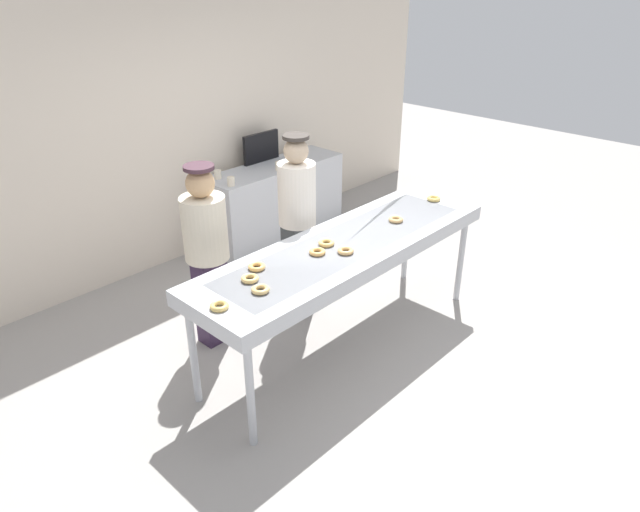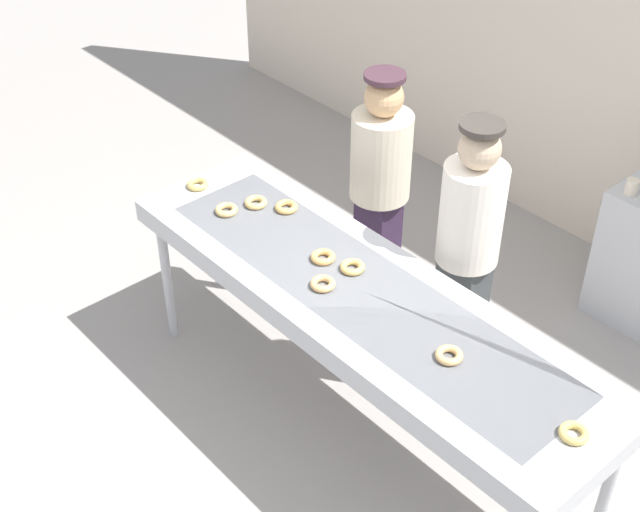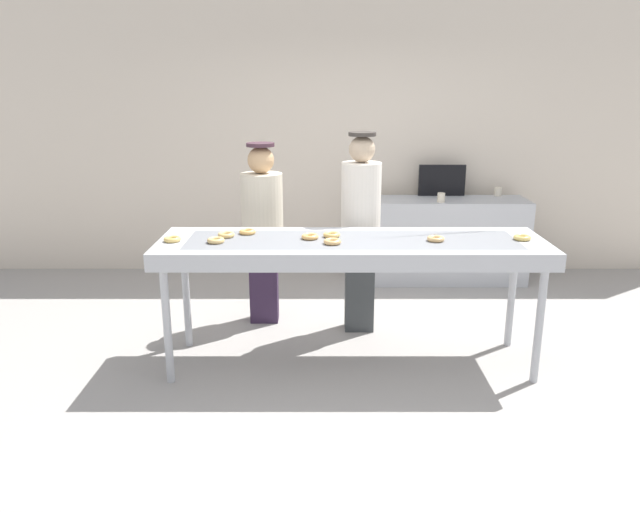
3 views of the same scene
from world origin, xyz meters
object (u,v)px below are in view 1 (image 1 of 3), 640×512
glazed_donut_8 (219,306)px  glazed_donut_7 (396,219)px  worker_assistant (297,218)px  menu_display (261,147)px  glazed_donut_5 (317,252)px  paper_cup_2 (218,174)px  glazed_donut_0 (326,243)px  fryer_conveyor (346,250)px  paper_cup_0 (231,181)px  worker_baker (207,246)px  prep_counter (276,202)px  glazed_donut_6 (346,251)px  glazed_donut_4 (257,267)px  glazed_donut_2 (433,198)px  glazed_donut_3 (250,279)px  paper_cup_3 (279,166)px  glazed_donut_1 (260,289)px  paper_cup_1 (300,147)px

glazed_donut_8 → glazed_donut_7: bearing=0.4°
worker_assistant → menu_display: bearing=-138.3°
glazed_donut_5 → paper_cup_2: 2.17m
glazed_donut_0 → glazed_donut_8: 1.13m
fryer_conveyor → glazed_donut_7: bearing=-3.3°
paper_cup_0 → worker_baker: bearing=-136.5°
glazed_donut_8 → prep_counter: size_ratio=0.07×
fryer_conveyor → glazed_donut_7: glazed_donut_7 is taller
fryer_conveyor → prep_counter: (1.06, 1.99, -0.45)m
glazed_donut_0 → fryer_conveyor: bearing=-29.4°
glazed_donut_6 → glazed_donut_7: size_ratio=1.00×
glazed_donut_4 → glazed_donut_8: 0.55m
glazed_donut_4 → glazed_donut_8: bearing=-156.0°
fryer_conveyor → glazed_donut_2: size_ratio=22.53×
paper_cup_0 → paper_cup_2: (0.04, 0.27, 0.00)m
glazed_donut_4 → paper_cup_0: (1.08, 1.65, -0.05)m
glazed_donut_0 → glazed_donut_3: (-0.77, 0.00, 0.00)m
glazed_donut_4 → prep_counter: glazed_donut_4 is taller
glazed_donut_0 → paper_cup_3: bearing=57.2°
glazed_donut_1 → paper_cup_3: (1.95, 1.92, -0.05)m
worker_assistant → paper_cup_1: bearing=-152.0°
glazed_donut_5 → glazed_donut_4: bearing=162.1°
glazed_donut_3 → menu_display: menu_display is taller
paper_cup_0 → paper_cup_1: 1.39m
glazed_donut_8 → glazed_donut_6: bearing=-3.4°
glazed_donut_7 → worker_assistant: worker_assistant is taller
glazed_donut_3 → paper_cup_3: glazed_donut_3 is taller
glazed_donut_6 → paper_cup_1: size_ratio=1.33×
paper_cup_1 → glazed_donut_3: bearing=-140.7°
glazed_donut_5 → menu_display: menu_display is taller
glazed_donut_0 → glazed_donut_2: same height
fryer_conveyor → paper_cup_0: 1.85m
glazed_donut_7 → glazed_donut_6: bearing=-173.8°
glazed_donut_7 → worker_assistant: (-0.49, 0.69, -0.04)m
glazed_donut_2 → paper_cup_0: (-0.89, 1.82, -0.05)m
prep_counter → paper_cup_3: (-0.07, -0.15, 0.48)m
glazed_donut_1 → glazed_donut_6: bearing=-2.4°
glazed_donut_2 → menu_display: size_ratio=0.25×
glazed_donut_5 → glazed_donut_8: size_ratio=1.00×
glazed_donut_8 → worker_baker: size_ratio=0.08×
glazed_donut_7 → paper_cup_0: 1.88m
glazed_donut_5 → paper_cup_3: 2.23m
glazed_donut_8 → prep_counter: (2.33, 2.04, -0.53)m
fryer_conveyor → glazed_donut_8: 1.27m
glazed_donut_3 → worker_assistant: (1.01, 0.57, -0.04)m
glazed_donut_5 → paper_cup_1: size_ratio=1.33×
glazed_donut_2 → glazed_donut_5: (-1.51, 0.02, 0.00)m
glazed_donut_0 → glazed_donut_7: size_ratio=1.00×
glazed_donut_3 → glazed_donut_7: (1.50, -0.12, 0.00)m
glazed_donut_4 → glazed_donut_6: size_ratio=1.00×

